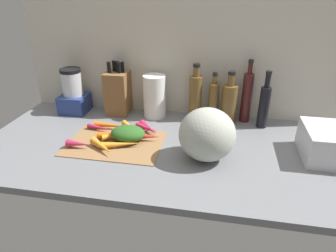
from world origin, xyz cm
name	(u,v)px	position (x,y,z in cm)	size (l,w,h in cm)	color
ground_plane	(170,148)	(0.00, 0.00, -1.50)	(170.00, 80.00, 3.00)	slate
wall_back	(183,58)	(0.00, 38.50, 30.00)	(170.00, 3.00, 60.00)	beige
cutting_board	(115,143)	(-24.58, -3.14, 0.40)	(42.22, 29.70, 0.80)	#997047
carrot_0	(140,131)	(-15.90, 7.43, 1.89)	(2.17, 2.17, 16.16)	#B2264C
carrot_1	(116,135)	(-25.46, 0.79, 2.13)	(2.66, 2.66, 12.75)	orange
carrot_2	(147,128)	(-12.93, 9.72, 2.38)	(3.17, 3.17, 12.52)	#B2264C
carrot_3	(149,128)	(-12.17, 9.90, 2.48)	(3.35, 3.35, 13.98)	#B2264C
carrot_4	(145,136)	(-11.60, 1.31, 2.58)	(3.56, 3.56, 13.35)	red
carrot_5	(122,144)	(-20.05, -6.75, 2.22)	(2.84, 2.84, 17.83)	orange
carrot_6	(111,125)	(-30.83, 9.70, 2.43)	(3.26, 3.26, 17.15)	orange
carrot_7	(131,134)	(-18.97, 2.83, 2.47)	(3.33, 3.33, 17.26)	red
carrot_8	(102,147)	(-27.49, -10.69, 2.49)	(3.38, 3.38, 14.63)	orange
carrot_9	(100,128)	(-35.86, 6.96, 1.98)	(2.36, 2.36, 13.03)	#B2264C
carrot_10	(133,129)	(-19.50, 7.76, 2.18)	(2.76, 2.76, 18.00)	orange
carrot_11	(115,136)	(-25.32, -0.16, 2.41)	(3.22, 3.22, 16.55)	orange
carrot_12	(78,144)	(-38.54, -10.31, 2.48)	(3.36, 3.36, 10.43)	#B2264C
carrot_greens_pile	(128,133)	(-19.34, 0.45, 4.08)	(15.53, 11.95, 6.57)	#2D6023
winter_squash	(207,135)	(16.21, -7.98, 10.96)	(22.67, 20.96, 21.92)	#B2B7A8
knife_block	(118,92)	(-33.90, 31.17, 11.84)	(11.74, 14.11, 28.39)	brown
blender_appliance	(73,94)	(-58.53, 27.98, 10.42)	(14.28, 14.28, 24.22)	navy
paper_towel_roll	(155,96)	(-13.58, 29.50, 11.25)	(11.63, 11.63, 22.50)	white
bottle_0	(195,97)	(7.73, 29.78, 12.54)	(6.57, 6.57, 29.55)	brown
bottle_1	(213,101)	(16.90, 30.25, 10.51)	(5.20, 5.20, 25.36)	brown
bottle_2	(229,103)	(24.83, 28.81, 10.79)	(7.58, 7.58, 26.86)	brown
bottle_3	(247,97)	(33.36, 32.31, 13.32)	(5.15, 5.15, 32.06)	#471919
bottle_4	(264,105)	(41.44, 26.62, 11.62)	(5.01, 5.01, 28.53)	black
dish_rack	(335,144)	(67.56, 1.96, 6.39)	(25.24, 23.01, 12.77)	silver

